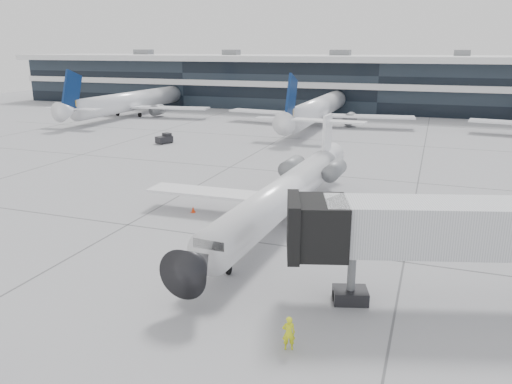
% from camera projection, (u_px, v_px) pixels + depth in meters
% --- Properties ---
extents(ground, '(220.00, 220.00, 0.00)m').
position_uv_depth(ground, '(253.00, 242.00, 34.15)').
color(ground, '#969699').
rests_on(ground, ground).
extents(terminal, '(170.00, 22.00, 10.00)m').
position_uv_depth(terminal, '(384.00, 86.00, 106.91)').
color(terminal, black).
rests_on(terminal, ground).
extents(bg_jet_left, '(32.00, 40.00, 9.60)m').
position_uv_depth(bg_jet_left, '(135.00, 115.00, 98.47)').
color(bg_jet_left, white).
rests_on(bg_jet_left, ground).
extents(bg_jet_center, '(32.00, 40.00, 9.60)m').
position_uv_depth(bg_jet_center, '(318.00, 124.00, 86.48)').
color(bg_jet_center, white).
rests_on(bg_jet_center, ground).
extents(regional_jet, '(23.40, 29.19, 6.74)m').
position_uv_depth(regional_jet, '(286.00, 192.00, 37.53)').
color(regional_jet, white).
rests_on(regional_jet, ground).
extents(jet_bridge, '(17.48, 8.08, 5.71)m').
position_uv_depth(jet_bridge, '(485.00, 229.00, 24.68)').
color(jet_bridge, silver).
rests_on(jet_bridge, ground).
extents(ramp_worker, '(0.68, 0.57, 1.60)m').
position_uv_depth(ramp_worker, '(289.00, 333.00, 21.76)').
color(ramp_worker, yellow).
rests_on(ramp_worker, ground).
extents(traffic_cone, '(0.39, 0.39, 0.51)m').
position_uv_depth(traffic_cone, '(193.00, 210.00, 40.18)').
color(traffic_cone, '#EC360C').
rests_on(traffic_cone, ground).
extents(far_tug, '(2.09, 2.53, 1.39)m').
position_uv_depth(far_tug, '(165.00, 139.00, 69.28)').
color(far_tug, black).
rests_on(far_tug, ground).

